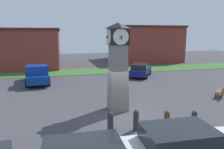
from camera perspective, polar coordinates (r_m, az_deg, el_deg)
ground_plane at (r=13.35m, az=2.62°, el=-10.08°), size 83.46×83.46×0.00m
clock_tower at (r=13.36m, az=1.56°, el=2.00°), size 1.52×1.51×5.38m
bollard_near_tower at (r=11.67m, az=20.65°, el=-11.16°), size 0.28×0.28×1.03m
bollard_mid_row at (r=11.47m, az=14.14°, el=-11.35°), size 0.28×0.28×0.97m
bollard_far_row at (r=11.03m, az=6.29°, el=-11.71°), size 0.28×0.28×1.06m
bollard_end_row at (r=11.00m, az=-0.41°, el=-12.02°), size 0.31×0.31×0.96m
car_by_building at (r=8.61m, az=18.27°, el=-17.34°), size 4.58×2.21×1.47m
car_far_lot at (r=24.55m, az=7.49°, el=1.20°), size 3.79×4.56×1.45m
pickup_truck at (r=22.24m, az=-19.03°, el=0.21°), size 2.55×5.49×1.85m
bench at (r=18.49m, az=26.72°, el=-3.66°), size 1.56×1.45×0.90m
warehouse_blue_far at (r=33.68m, az=-24.73°, el=6.25°), size 13.62×9.39×5.44m
storefront_low_left at (r=40.18m, az=8.37°, el=8.05°), size 10.44×11.25×6.01m
grass_verge_far at (r=27.94m, az=-5.75°, el=0.87°), size 50.07×4.81×0.04m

